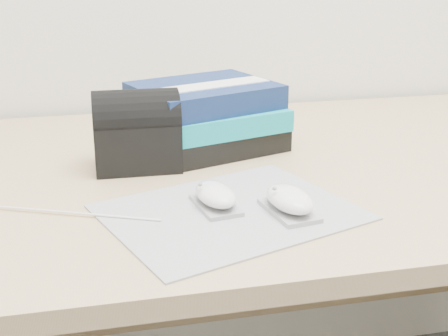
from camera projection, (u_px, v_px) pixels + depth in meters
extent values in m
cube|color=tan|center=(236.00, 172.00, 1.07)|extent=(1.60, 0.80, 0.03)
cube|color=tan|center=(198.00, 259.00, 1.55)|extent=(1.52, 0.03, 0.35)
cube|color=gray|center=(230.00, 212.00, 0.87)|extent=(0.40, 0.35, 0.00)
cube|color=#98979A|center=(216.00, 205.00, 0.89)|extent=(0.06, 0.10, 0.01)
ellipsoid|color=white|center=(216.00, 194.00, 0.88)|extent=(0.06, 0.10, 0.03)
ellipsoid|color=gray|center=(200.00, 185.00, 0.87)|extent=(0.01, 0.01, 0.01)
cube|color=#99999C|center=(289.00, 211.00, 0.87)|extent=(0.07, 0.10, 0.01)
ellipsoid|color=white|center=(289.00, 199.00, 0.86)|extent=(0.07, 0.10, 0.03)
ellipsoid|color=gray|center=(274.00, 188.00, 0.85)|extent=(0.01, 0.01, 0.01)
cylinder|color=white|center=(76.00, 213.00, 0.86)|extent=(0.22, 0.10, 0.00)
cube|color=black|center=(207.00, 137.00, 1.15)|extent=(0.29, 0.26, 0.04)
cube|color=#0F96A2|center=(210.00, 117.00, 1.13)|extent=(0.28, 0.25, 0.04)
cube|color=#112350|center=(204.00, 95.00, 1.12)|extent=(0.29, 0.26, 0.04)
cube|color=white|center=(207.00, 86.00, 1.10)|extent=(0.24, 0.13, 0.00)
cube|color=black|center=(137.00, 145.00, 1.04)|extent=(0.14, 0.10, 0.08)
cylinder|color=black|center=(136.00, 119.00, 1.03)|extent=(0.14, 0.10, 0.10)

